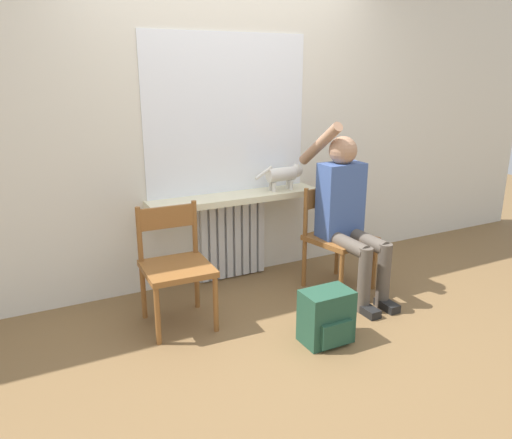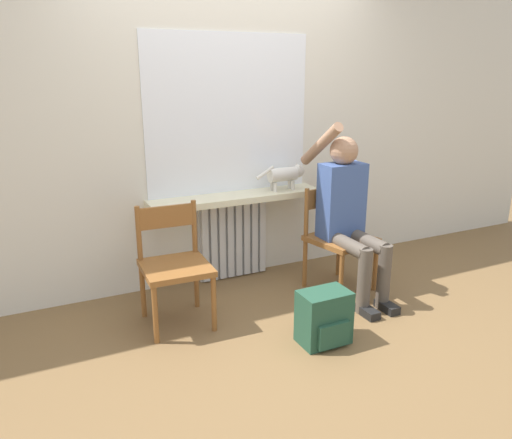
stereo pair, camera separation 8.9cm
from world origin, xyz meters
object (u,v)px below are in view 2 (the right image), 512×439
(chair_left, at_px, (174,263))
(backpack, at_px, (324,318))
(person, at_px, (348,210))
(cat, at_px, (286,174))
(chair_right, at_px, (338,236))

(chair_left, bearing_deg, backpack, -39.80)
(chair_left, xyz_separation_m, person, (1.35, -0.11, 0.25))
(chair_left, height_order, cat, cat)
(chair_right, distance_m, person, 0.27)
(chair_left, relative_size, person, 0.61)
(chair_left, relative_size, chair_right, 1.00)
(chair_left, bearing_deg, cat, 23.69)
(person, distance_m, backpack, 0.97)
(chair_left, bearing_deg, person, -2.68)
(person, relative_size, backpack, 3.80)
(cat, height_order, backpack, cat)
(chair_right, height_order, cat, cat)
(backpack, bearing_deg, person, 45.28)
(cat, bearing_deg, backpack, -106.66)
(chair_right, xyz_separation_m, person, (0.01, -0.11, 0.25))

